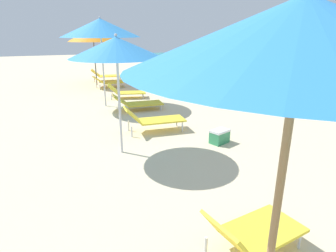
# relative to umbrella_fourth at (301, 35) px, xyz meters

# --- Properties ---
(umbrella_fourth) EXTENTS (1.82, 1.82, 2.73)m
(umbrella_fourth) POSITION_rel_umbrella_fourth_xyz_m (0.00, 0.00, 0.00)
(umbrella_fourth) COLOR olive
(umbrella_fourth) RESTS_ON ground
(lounger_fourth_shoreside) EXTENTS (1.28, 0.81, 0.59)m
(lounger_fourth_shoreside) POSITION_rel_umbrella_fourth_xyz_m (0.72, 1.07, -2.18)
(lounger_fourth_shoreside) COLOR yellow
(lounger_fourth_shoreside) RESTS_ON ground
(umbrella_fifth) EXTENTS (1.84, 1.84, 2.45)m
(umbrella_fifth) POSITION_rel_umbrella_fourth_xyz_m (-0.12, 4.51, -0.29)
(umbrella_fifth) COLOR silver
(umbrella_fifth) RESTS_ON ground
(lounger_fifth_shoreside) EXTENTS (1.57, 0.66, 0.68)m
(lounger_fifth_shoreside) POSITION_rel_umbrella_fourth_xyz_m (0.92, 5.56, -2.13)
(lounger_fifth_shoreside) COLOR yellow
(lounger_fifth_shoreside) RESTS_ON ground
(umbrella_sixth) EXTENTS (2.56, 2.56, 2.93)m
(umbrella_sixth) POSITION_rel_umbrella_fourth_xyz_m (0.15, 8.67, 0.11)
(umbrella_sixth) COLOR silver
(umbrella_sixth) RESTS_ON ground
(lounger_sixth_shoreside) EXTENTS (1.52, 0.87, 0.56)m
(lounger_sixth_shoreside) POSITION_rel_umbrella_fourth_xyz_m (1.09, 9.64, -2.22)
(lounger_sixth_shoreside) COLOR yellow
(lounger_sixth_shoreside) RESTS_ON ground
(lounger_sixth_inland) EXTENTS (1.62, 0.72, 0.53)m
(lounger_sixth_inland) POSITION_rel_umbrella_fourth_xyz_m (1.07, 7.76, -2.23)
(lounger_sixth_inland) COLOR yellow
(lounger_sixth_inland) RESTS_ON ground
(umbrella_farthest) EXTENTS (2.32, 2.32, 2.71)m
(umbrella_farthest) POSITION_rel_umbrella_fourth_xyz_m (0.37, 12.98, -0.14)
(umbrella_farthest) COLOR #4C4C51
(umbrella_farthest) RESTS_ON ground
(lounger_farthest_shoreside) EXTENTS (1.65, 0.91, 0.61)m
(lounger_farthest_shoreside) POSITION_rel_umbrella_fourth_xyz_m (0.99, 14.01, -2.18)
(lounger_farthest_shoreside) COLOR yellow
(lounger_farthest_shoreside) RESTS_ON ground
(lounger_farthest_inland) EXTENTS (1.54, 0.86, 0.55)m
(lounger_farthest_inland) POSITION_rel_umbrella_fourth_xyz_m (0.84, 11.98, -2.19)
(lounger_farthest_inland) COLOR yellow
(lounger_farthest_inland) RESTS_ON ground
(cooler_box) EXTENTS (0.52, 0.43, 0.32)m
(cooler_box) POSITION_rel_umbrella_fourth_xyz_m (2.13, 4.26, -2.31)
(cooler_box) COLOR #338C59
(cooler_box) RESTS_ON ground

